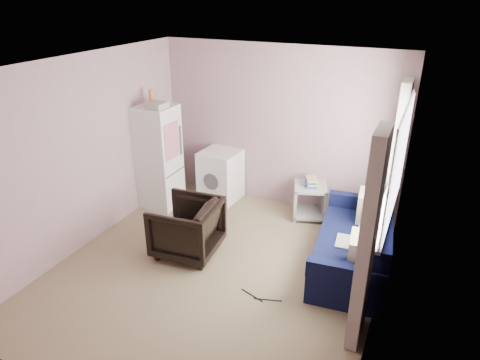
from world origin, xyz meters
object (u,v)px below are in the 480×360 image
(washing_machine, at_px, (221,174))
(sofa, at_px, (357,246))
(fridge, at_px, (159,156))
(side_table, at_px, (310,199))
(armchair, at_px, (187,225))

(washing_machine, xyz_separation_m, sofa, (2.41, -1.01, -0.13))
(fridge, relative_size, side_table, 2.84)
(side_table, bearing_deg, fridge, -165.72)
(fridge, height_order, washing_machine, fridge)
(armchair, xyz_separation_m, side_table, (1.19, 1.60, -0.10))
(fridge, bearing_deg, sofa, -8.38)
(washing_machine, relative_size, sofa, 0.43)
(washing_machine, distance_m, sofa, 2.61)
(fridge, relative_size, sofa, 0.96)
(armchair, height_order, sofa, sofa)
(side_table, distance_m, sofa, 1.36)
(washing_machine, bearing_deg, fridge, -139.57)
(fridge, distance_m, washing_machine, 1.04)
(armchair, height_order, side_table, armchair)
(washing_machine, height_order, side_table, washing_machine)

